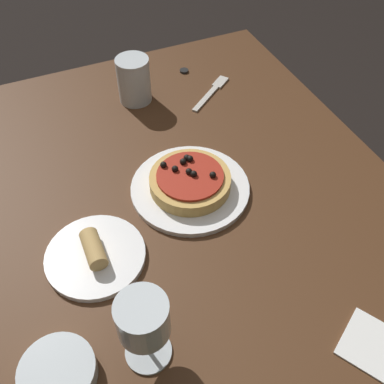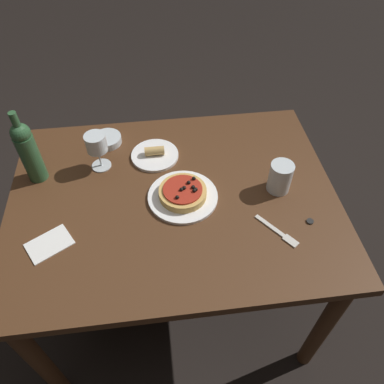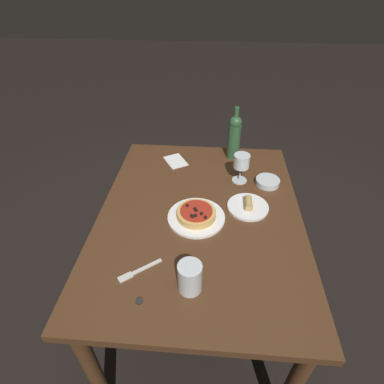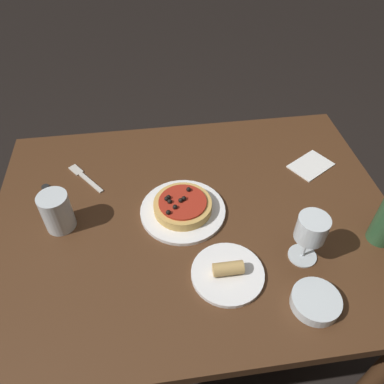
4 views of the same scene
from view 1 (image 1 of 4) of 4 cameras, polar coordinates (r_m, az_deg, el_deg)
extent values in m
plane|color=black|center=(1.57, -0.15, -19.42)|extent=(14.00, 14.00, 0.00)
cube|color=#4C2D19|center=(0.94, -0.23, -2.12)|extent=(1.18, 0.90, 0.03)
cylinder|color=#4C2D19|center=(1.55, -21.65, -1.50)|extent=(0.06, 0.06, 0.71)
cylinder|color=#4C2D19|center=(1.66, 4.88, 6.58)|extent=(0.06, 0.06, 0.71)
cylinder|color=white|center=(0.95, -0.25, 0.50)|extent=(0.25, 0.25, 0.01)
cylinder|color=tan|center=(0.93, -0.25, 1.34)|extent=(0.17, 0.17, 0.03)
cylinder|color=#A82819|center=(0.92, -0.25, 2.08)|extent=(0.14, 0.14, 0.01)
sphere|color=black|center=(0.92, -0.39, 2.62)|extent=(0.01, 0.01, 0.01)
sphere|color=black|center=(0.93, -3.65, 3.47)|extent=(0.01, 0.01, 0.01)
sphere|color=black|center=(0.91, 0.22, 2.31)|extent=(0.01, 0.01, 0.01)
sphere|color=black|center=(0.91, 2.65, 2.18)|extent=(0.01, 0.01, 0.01)
sphere|color=black|center=(0.94, -1.14, 3.88)|extent=(0.01, 0.01, 0.01)
sphere|color=black|center=(0.92, -2.18, 2.96)|extent=(0.01, 0.01, 0.01)
sphere|color=black|center=(0.94, -0.25, 4.25)|extent=(0.01, 0.01, 0.01)
sphere|color=black|center=(0.95, -0.66, 4.37)|extent=(0.01, 0.01, 0.01)
cylinder|color=silver|center=(0.76, -5.54, -19.50)|extent=(0.08, 0.08, 0.00)
cylinder|color=silver|center=(0.72, -5.79, -18.23)|extent=(0.01, 0.01, 0.08)
cylinder|color=silver|center=(0.66, -6.28, -15.67)|extent=(0.08, 0.08, 0.07)
cylinder|color=silver|center=(1.16, -7.39, 13.92)|extent=(0.08, 0.08, 0.12)
cylinder|color=silver|center=(0.76, -16.66, -21.12)|extent=(0.12, 0.12, 0.03)
cube|color=beige|center=(1.19, 1.73, 11.77)|extent=(0.08, 0.10, 0.00)
cube|color=beige|center=(1.25, 3.62, 13.76)|extent=(0.05, 0.06, 0.00)
cylinder|color=white|center=(0.86, -12.15, -7.95)|extent=(0.19, 0.19, 0.01)
cylinder|color=tan|center=(0.84, -12.40, -7.06)|extent=(0.08, 0.03, 0.03)
cylinder|color=black|center=(1.29, -1.02, 15.14)|extent=(0.02, 0.02, 0.01)
camera|label=2|loc=(1.28, 64.96, 44.16)|focal=35.00mm
camera|label=3|loc=(1.56, -27.24, 52.39)|focal=28.00mm
camera|label=4|loc=(0.83, -75.13, 28.14)|focal=35.00mm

